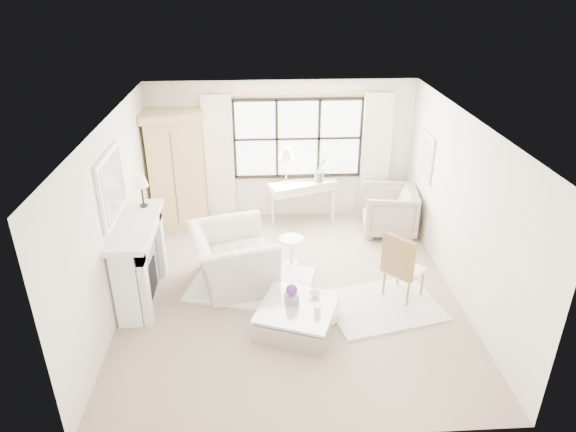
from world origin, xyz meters
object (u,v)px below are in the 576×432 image
armoire (176,170)px  coffee_table (297,318)px  console_table (303,201)px  club_armchair (233,258)px

armoire → coffee_table: bearing=-69.0°
coffee_table → armoire: bearing=141.7°
armoire → console_table: bearing=-8.3°
armoire → club_armchair: bearing=-72.8°
club_armchair → console_table: bearing=-44.4°
console_table → club_armchair: 2.53m
armoire → console_table: 2.49m
armoire → coffee_table: armoire is taller
club_armchair → armoire: bearing=13.4°
console_table → armoire: bearing=161.3°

